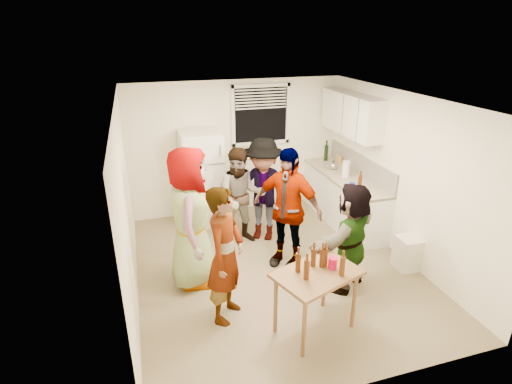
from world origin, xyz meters
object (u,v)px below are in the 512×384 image
object	(u,v)px
guest_back_right	(263,237)
beer_bottle_table	(306,279)
guest_grey	(195,280)
serving_table	(313,328)
blue_cup	(352,190)
guest_orange	(346,285)
trash_bin	(408,253)
beer_bottle_counter	(359,189)
wine_bottle	(326,160)
red_cup	(332,268)
refrigerator	(202,178)
guest_back_left	(242,241)
guest_black	(285,263)
guest_stripe	(227,315)
kettle	(333,169)

from	to	relation	value
guest_back_right	beer_bottle_table	bearing A→B (deg)	-66.10
beer_bottle_table	guest_grey	world-z (taller)	beer_bottle_table
serving_table	guest_back_right	size ratio (longest dim) A/B	0.54
blue_cup	guest_orange	xyz separation A→B (m)	(-0.67, -1.18, -0.90)
trash_bin	guest_orange	distance (m)	1.13
beer_bottle_counter	blue_cup	distance (m)	0.14
serving_table	wine_bottle	bearing A→B (deg)	62.73
blue_cup	red_cup	xyz separation A→B (m)	(-1.26, -1.82, -0.10)
refrigerator	guest_back_right	size ratio (longest dim) A/B	0.97
beer_bottle_counter	guest_grey	size ratio (longest dim) A/B	0.12
blue_cup	guest_back_left	xyz separation A→B (m)	(-1.73, 0.46, -0.90)
serving_table	blue_cup	bearing A→B (deg)	51.69
guest_back_left	guest_black	distance (m)	0.97
wine_bottle	guest_orange	xyz separation A→B (m)	(-0.96, -2.73, -0.90)
beer_bottle_counter	guest_back_right	world-z (taller)	beer_bottle_counter
beer_bottle_counter	guest_back_left	xyz separation A→B (m)	(-1.87, 0.46, -0.90)
red_cup	guest_back_right	world-z (taller)	red_cup
beer_bottle_counter	serving_table	bearing A→B (deg)	-130.88
guest_back_left	guest_orange	bearing A→B (deg)	-46.41
red_cup	guest_back_right	size ratio (longest dim) A/B	0.08
guest_back_left	beer_bottle_counter	bearing A→B (deg)	-3.27
guest_grey	guest_black	xyz separation A→B (m)	(1.40, 0.06, 0.00)
beer_bottle_table	guest_stripe	world-z (taller)	beer_bottle_table
wine_bottle	red_cup	xyz separation A→B (m)	(-1.55, -3.37, -0.10)
red_cup	beer_bottle_counter	bearing A→B (deg)	52.43
refrigerator	trash_bin	world-z (taller)	refrigerator
refrigerator	beer_bottle_table	size ratio (longest dim) A/B	7.04
red_cup	guest_stripe	xyz separation A→B (m)	(-1.13, 0.51, -0.80)
guest_back_left	guest_orange	distance (m)	1.96
beer_bottle_table	guest_grey	size ratio (longest dim) A/B	0.12
serving_table	guest_stripe	distance (m)	1.08
kettle	blue_cup	distance (m)	1.04
beer_bottle_counter	guest_grey	world-z (taller)	beer_bottle_counter
wine_bottle	guest_back_right	size ratio (longest dim) A/B	0.17
beer_bottle_counter	guest_grey	bearing A→B (deg)	-170.93
blue_cup	guest_back_right	xyz separation A→B (m)	(-1.35, 0.48, -0.90)
refrigerator	guest_stripe	distance (m)	2.83
refrigerator	red_cup	bearing A→B (deg)	-73.49
refrigerator	trash_bin	size ratio (longest dim) A/B	3.39
refrigerator	blue_cup	world-z (taller)	refrigerator
red_cup	guest_stripe	distance (m)	1.48
serving_table	beer_bottle_table	size ratio (longest dim) A/B	3.92
wine_bottle	guest_orange	size ratio (longest dim) A/B	0.20
refrigerator	blue_cup	size ratio (longest dim) A/B	13.51
serving_table	guest_back_left	size ratio (longest dim) A/B	0.58
blue_cup	beer_bottle_counter	bearing A→B (deg)	-0.05
blue_cup	serving_table	size ratio (longest dim) A/B	0.13
guest_back_right	guest_black	world-z (taller)	guest_back_right
blue_cup	guest_orange	distance (m)	1.63
guest_back_left	refrigerator	bearing A→B (deg)	127.79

